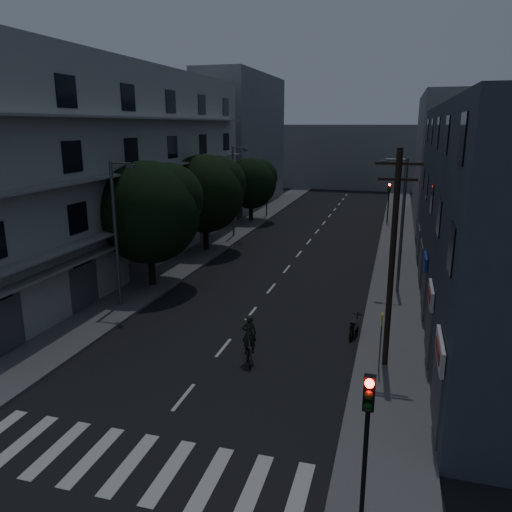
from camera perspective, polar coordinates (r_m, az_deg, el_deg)
The scene contains 23 objects.
ground at distance 40.43m, azimuth 5.06°, elevation 0.41°, with size 160.00×160.00×0.00m, color black.
sidewalk_left at distance 42.41m, azimuth -4.93°, elevation 1.19°, with size 3.00×90.00×0.15m, color #565659.
sidewalk_right at distance 39.75m, azimuth 15.74°, elevation -0.24°, with size 3.00×90.00×0.15m, color #565659.
crosswalk at distance 16.87m, azimuth -14.22°, elevation -22.03°, with size 10.90×3.00×0.01m.
lane_markings at distance 46.42m, azimuth 6.54°, elevation 2.25°, with size 0.15×60.50×0.01m.
building_left at distance 37.03m, azimuth -15.68°, elevation 9.59°, with size 7.00×36.00×14.00m.
building_right at distance 28.25m, azimuth 25.39°, elevation 4.19°, with size 6.19×28.00×11.00m.
building_far_left at distance 64.47m, azimuth -1.51°, elevation 13.00°, with size 6.00×20.00×16.00m, color slate.
building_far_right at distance 55.80m, azimuth 21.10°, elevation 10.22°, with size 6.00×20.00×13.00m, color slate.
building_far_end at distance 83.96m, azimuth 11.14°, elevation 11.09°, with size 24.00×8.00×10.00m, color slate.
tree_near at distance 31.36m, azimuth -12.02°, elevation 5.34°, with size 6.32×6.32×7.79m.
tree_mid at distance 40.12m, azimuth -5.77°, elevation 7.45°, with size 6.21×6.21×7.65m.
tree_far at distance 52.68m, azimuth -0.52°, elevation 8.52°, with size 5.29×5.29×6.55m.
traffic_signal_near at distance 12.94m, azimuth 12.61°, elevation -17.79°, with size 0.28×0.37×4.10m.
traffic_signal_far_right at distance 52.86m, azimuth 14.95°, elevation 6.79°, with size 0.28×0.37×4.10m.
traffic_signal_far_left at distance 55.65m, azimuth 1.23°, elevation 7.66°, with size 0.28×0.37×4.10m.
street_lamp_left_near at distance 28.07m, azimuth -15.60°, elevation 3.15°, with size 1.51×0.25×8.00m.
street_lamp_right at distance 30.69m, azimuth 16.19°, elevation 4.07°, with size 1.51×0.25×8.00m.
street_lamp_left_far at distance 45.08m, azimuth -2.49°, elevation 7.89°, with size 1.51×0.25×8.00m.
utility_pole at distance 20.72m, azimuth 15.31°, elevation -0.08°, with size 1.80×0.24×9.00m.
bus_stop_sign at distance 20.96m, azimuth 14.12°, elevation -8.44°, with size 0.06×0.35×2.52m.
motorcycle at distance 24.95m, azimuth 11.17°, elevation -8.06°, with size 0.52×1.68×1.08m.
cyclist at distance 21.83m, azimuth -0.79°, elevation -10.31°, with size 1.16×1.83×2.19m.
Camera 1 is at (7.28, -13.49, 9.99)m, focal length 35.00 mm.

